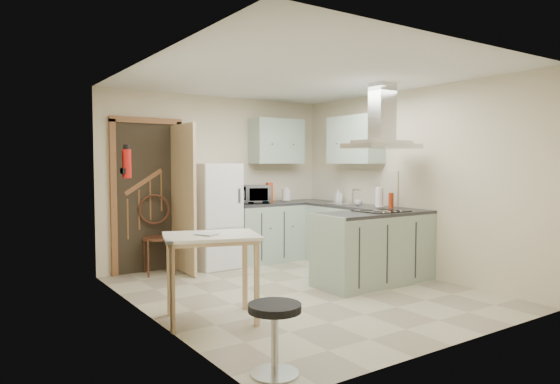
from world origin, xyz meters
TOP-DOWN VIEW (x-y plane):
  - floor at (0.00, 0.00)m, footprint 4.20×4.20m
  - ceiling at (0.00, 0.00)m, footprint 4.20×4.20m
  - back_wall at (0.00, 2.10)m, footprint 3.60×0.00m
  - left_wall at (-1.80, 0.00)m, footprint 0.00×4.20m
  - right_wall at (1.80, 0.00)m, footprint 0.00×4.20m
  - doorway at (-1.10, 2.07)m, footprint 1.10×0.12m
  - fridge at (-0.20, 1.80)m, footprint 0.60×0.60m
  - counter_back at (0.66, 1.80)m, footprint 1.08×0.60m
  - counter_right at (1.50, 1.12)m, footprint 0.60×1.95m
  - splashback at (0.96, 2.09)m, footprint 1.68×0.02m
  - wall_cabinet_back at (0.95, 1.93)m, footprint 0.85×0.35m
  - wall_cabinet_right at (1.62, 0.85)m, footprint 0.35×0.90m
  - peninsula at (1.02, -0.18)m, footprint 1.55×0.65m
  - hob at (1.12, -0.18)m, footprint 0.58×0.50m
  - extractor_hood at (1.12, -0.18)m, footprint 0.90×0.55m
  - sink at (1.50, 0.95)m, footprint 0.45×0.40m
  - fire_extinguisher at (-1.74, 0.90)m, footprint 0.10×0.10m
  - drop_leaf_table at (-1.34, -0.37)m, footprint 1.05×0.91m
  - bentwood_chair at (-1.03, 1.84)m, footprint 0.51×0.51m
  - stool at (-1.52, -1.74)m, footprint 0.50×0.50m
  - microwave at (0.45, 1.81)m, footprint 0.57×0.47m
  - kettle at (1.05, 1.80)m, footprint 0.20×0.20m
  - cereal_box at (0.78, 1.88)m, footprint 0.15×0.22m
  - soap_bottle at (1.62, 1.22)m, footprint 0.12×0.12m
  - paper_towel at (1.54, 0.25)m, footprint 0.11×0.11m
  - cup at (1.47, 0.60)m, footprint 0.14×0.14m
  - red_bottle at (1.60, 0.10)m, footprint 0.08×0.08m
  - book at (-1.46, -0.40)m, footprint 0.21×0.24m

SIDE VIEW (x-z plane):
  - floor at x=0.00m, z-range 0.00..0.00m
  - stool at x=-1.52m, z-range 0.00..0.51m
  - drop_leaf_table at x=-1.34m, z-range 0.00..0.83m
  - counter_back at x=0.66m, z-range 0.00..0.90m
  - counter_right at x=1.50m, z-range 0.00..0.90m
  - peninsula at x=1.02m, z-range 0.00..0.90m
  - bentwood_chair at x=-1.03m, z-range 0.00..0.98m
  - fridge at x=-0.20m, z-range 0.00..1.50m
  - book at x=-1.46m, z-range 0.83..0.92m
  - sink at x=1.50m, z-range 0.90..0.91m
  - hob at x=1.12m, z-range 0.90..0.91m
  - cup at x=1.47m, z-range 0.90..0.98m
  - red_bottle at x=1.60m, z-range 0.90..1.10m
  - soap_bottle at x=1.62m, z-range 0.90..1.12m
  - kettle at x=1.05m, z-range 0.90..1.12m
  - microwave at x=0.45m, z-range 0.90..1.17m
  - paper_towel at x=1.54m, z-range 0.90..1.18m
  - doorway at x=-1.10m, z-range 0.00..2.10m
  - cereal_box at x=0.78m, z-range 0.90..1.20m
  - splashback at x=0.96m, z-range 0.90..1.40m
  - back_wall at x=0.00m, z-range -0.55..3.05m
  - left_wall at x=-1.80m, z-range -0.85..3.35m
  - right_wall at x=1.80m, z-range -0.85..3.35m
  - fire_extinguisher at x=-1.74m, z-range 1.34..1.66m
  - extractor_hood at x=1.12m, z-range 1.67..1.77m
  - wall_cabinet_back at x=0.95m, z-range 1.50..2.20m
  - wall_cabinet_right at x=1.62m, z-range 1.50..2.20m
  - ceiling at x=0.00m, z-range 2.50..2.50m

